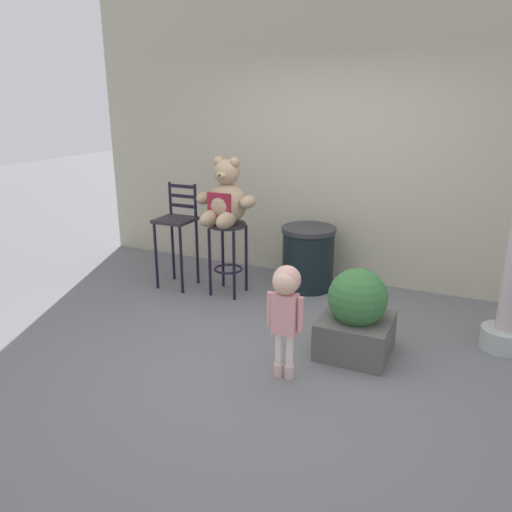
# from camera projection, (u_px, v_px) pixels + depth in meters

# --- Properties ---
(ground_plane) EXTENTS (24.00, 24.00, 0.00)m
(ground_plane) POSITION_uv_depth(u_px,v_px,m) (262.00, 356.00, 4.13)
(ground_plane) COLOR slate
(building_wall) EXTENTS (6.26, 0.30, 3.96)m
(building_wall) POSITION_uv_depth(u_px,v_px,m) (346.00, 102.00, 5.41)
(building_wall) COLOR #ADAA91
(building_wall) RESTS_ON ground_plane
(bar_stool_with_teddy) EXTENTS (0.38, 0.38, 0.78)m
(bar_stool_with_teddy) POSITION_uv_depth(u_px,v_px,m) (228.00, 244.00, 5.28)
(bar_stool_with_teddy) COLOR #28232A
(bar_stool_with_teddy) RESTS_ON ground_plane
(teddy_bear) EXTENTS (0.65, 0.58, 0.68)m
(teddy_bear) POSITION_uv_depth(u_px,v_px,m) (226.00, 200.00, 5.10)
(teddy_bear) COLOR tan
(teddy_bear) RESTS_ON bar_stool_with_teddy
(child_walking) EXTENTS (0.28, 0.22, 0.89)m
(child_walking) POSITION_uv_depth(u_px,v_px,m) (286.00, 298.00, 3.63)
(child_walking) COLOR beige
(child_walking) RESTS_ON ground_plane
(trash_bin) EXTENTS (0.59, 0.59, 0.69)m
(trash_bin) POSITION_uv_depth(u_px,v_px,m) (308.00, 258.00, 5.50)
(trash_bin) COLOR black
(trash_bin) RESTS_ON ground_plane
(bar_chair_empty) EXTENTS (0.38, 0.38, 1.14)m
(bar_chair_empty) POSITION_uv_depth(u_px,v_px,m) (177.00, 227.00, 5.47)
(bar_chair_empty) COLOR #28232A
(bar_chair_empty) RESTS_ON ground_plane
(planter_with_shrub) EXTENTS (0.57, 0.57, 0.74)m
(planter_with_shrub) POSITION_uv_depth(u_px,v_px,m) (356.00, 316.00, 4.07)
(planter_with_shrub) COLOR #545450
(planter_with_shrub) RESTS_ON ground_plane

